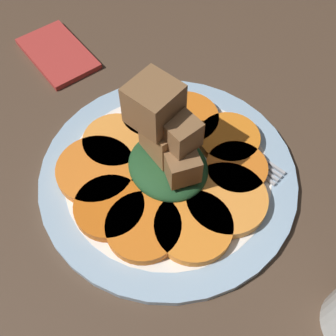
# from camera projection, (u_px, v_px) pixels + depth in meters

# --- Properties ---
(table_slab) EXTENTS (1.20, 1.20, 0.02)m
(table_slab) POSITION_uv_depth(u_px,v_px,m) (168.00, 182.00, 0.51)
(table_slab) COLOR #4C3828
(table_slab) RESTS_ON ground
(plate) EXTENTS (0.30, 0.30, 0.01)m
(plate) POSITION_uv_depth(u_px,v_px,m) (168.00, 175.00, 0.50)
(plate) COLOR #99B7D1
(plate) RESTS_ON table_slab
(carrot_slice_0) EXTENTS (0.09, 0.09, 0.01)m
(carrot_slice_0) POSITION_uv_depth(u_px,v_px,m) (226.00, 199.00, 0.47)
(carrot_slice_0) COLOR orange
(carrot_slice_0) RESTS_ON plate
(carrot_slice_1) EXTENTS (0.07, 0.07, 0.01)m
(carrot_slice_1) POSITION_uv_depth(u_px,v_px,m) (236.00, 169.00, 0.49)
(carrot_slice_1) COLOR orange
(carrot_slice_1) RESTS_ON plate
(carrot_slice_2) EXTENTS (0.08, 0.08, 0.01)m
(carrot_slice_2) POSITION_uv_depth(u_px,v_px,m) (229.00, 139.00, 0.52)
(carrot_slice_2) COLOR orange
(carrot_slice_2) RESTS_ON plate
(carrot_slice_3) EXTENTS (0.08, 0.08, 0.01)m
(carrot_slice_3) POSITION_uv_depth(u_px,v_px,m) (185.00, 119.00, 0.53)
(carrot_slice_3) COLOR orange
(carrot_slice_3) RESTS_ON plate
(carrot_slice_4) EXTENTS (0.08, 0.08, 0.01)m
(carrot_slice_4) POSITION_uv_depth(u_px,v_px,m) (152.00, 116.00, 0.54)
(carrot_slice_4) COLOR orange
(carrot_slice_4) RESTS_ON plate
(carrot_slice_5) EXTENTS (0.08, 0.08, 0.01)m
(carrot_slice_5) POSITION_uv_depth(u_px,v_px,m) (116.00, 142.00, 0.51)
(carrot_slice_5) COLOR #F99438
(carrot_slice_5) RESTS_ON plate
(carrot_slice_6) EXTENTS (0.09, 0.09, 0.01)m
(carrot_slice_6) POSITION_uv_depth(u_px,v_px,m) (96.00, 170.00, 0.49)
(carrot_slice_6) COLOR orange
(carrot_slice_6) RESTS_ON plate
(carrot_slice_7) EXTENTS (0.08, 0.08, 0.01)m
(carrot_slice_7) POSITION_uv_depth(u_px,v_px,m) (110.00, 209.00, 0.46)
(carrot_slice_7) COLOR #D66014
(carrot_slice_7) RESTS_ON plate
(carrot_slice_8) EXTENTS (0.08, 0.08, 0.01)m
(carrot_slice_8) POSITION_uv_depth(u_px,v_px,m) (143.00, 227.00, 0.45)
(carrot_slice_8) COLOR orange
(carrot_slice_8) RESTS_ON plate
(carrot_slice_9) EXTENTS (0.09, 0.09, 0.01)m
(carrot_slice_9) POSITION_uv_depth(u_px,v_px,m) (193.00, 227.00, 0.45)
(carrot_slice_9) COLOR orange
(carrot_slice_9) RESTS_ON plate
(center_pile) EXTENTS (0.10, 0.09, 0.12)m
(center_pile) POSITION_uv_depth(u_px,v_px,m) (167.00, 146.00, 0.46)
(center_pile) COLOR #1E4723
(center_pile) RESTS_ON plate
(fork) EXTENTS (0.19, 0.05, 0.00)m
(fork) POSITION_uv_depth(u_px,v_px,m) (220.00, 138.00, 0.52)
(fork) COLOR #B2B2B7
(fork) RESTS_ON plate
(napkin) EXTENTS (0.12, 0.07, 0.01)m
(napkin) POSITION_uv_depth(u_px,v_px,m) (55.00, 55.00, 0.62)
(napkin) COLOR #B2332D
(napkin) RESTS_ON table_slab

